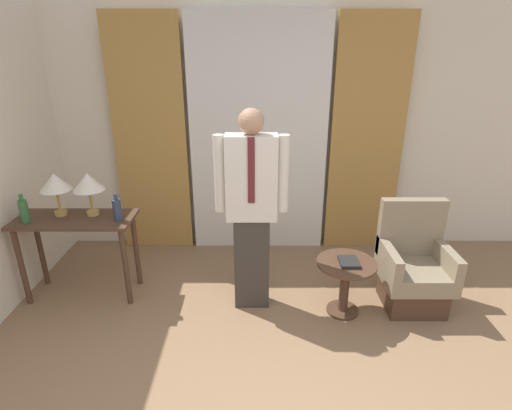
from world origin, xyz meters
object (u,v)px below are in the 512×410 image
table_lamp_right (87,183)px  armchair (412,270)px  desk (76,233)px  book (348,262)px  table_lamp_left (54,183)px  bottle_by_lamp (23,211)px  side_table (344,278)px  bottle_near_edge (116,210)px  person (251,205)px

table_lamp_right → armchair: table_lamp_right is taller
table_lamp_right → armchair: 3.03m
desk → book: (2.44, -0.32, -0.12)m
book → table_lamp_left: bearing=171.4°
table_lamp_left → table_lamp_right: (0.29, 0.00, 0.00)m
bottle_by_lamp → side_table: bottle_by_lamp is taller
armchair → desk: bearing=177.1°
table_lamp_right → book: bearing=-9.6°
table_lamp_right → bottle_near_edge: table_lamp_right is taller
desk → person: (1.61, -0.17, 0.34)m
table_lamp_left → bottle_by_lamp: bearing=-145.4°
book → bottle_by_lamp: bearing=175.4°
bottle_near_edge → person: (1.19, -0.11, 0.09)m
table_lamp_right → side_table: size_ratio=0.76×
bottle_by_lamp → table_lamp_right: bearing=17.0°
table_lamp_left → person: (1.76, -0.24, -0.12)m
table_lamp_left → person: bearing=-7.7°
bottle_near_edge → desk: bearing=173.0°
table_lamp_right → bottle_near_edge: size_ratio=1.59×
table_lamp_right → bottle_by_lamp: size_ratio=1.53×
bottle_near_edge → side_table: size_ratio=0.48×
armchair → table_lamp_left: bearing=176.0°
person → armchair: bearing=0.4°
desk → table_lamp_right: (0.15, 0.07, 0.46)m
side_table → desk: bearing=173.1°
table_lamp_left → armchair: 3.32m
bottle_near_edge → armchair: bottle_near_edge is taller
bottle_near_edge → person: 1.20m
armchair → book: (-0.63, -0.16, 0.18)m
table_lamp_left → bottle_near_edge: bearing=-12.2°
person → book: bearing=-10.4°
bottle_near_edge → person: person is taller
book → desk: bearing=172.6°
desk → table_lamp_left: table_lamp_left is taller
bottle_by_lamp → armchair: (3.46, -0.07, -0.56)m
desk → bottle_by_lamp: bearing=-166.7°
desk → bottle_near_edge: (0.42, -0.05, 0.26)m
desk → bottle_near_edge: bearing=-7.0°
bottle_near_edge → armchair: 2.72m
bottle_near_edge → armchair: size_ratio=0.26×
armchair → side_table: armchair is taller
side_table → book: bearing=-62.9°
table_lamp_right → desk: bearing=-154.2°
table_lamp_right → side_table: 2.43m
desk → bottle_by_lamp: (-0.38, -0.09, 0.26)m
desk → bottle_by_lamp: bottle_by_lamp is taller
table_lamp_right → bottle_by_lamp: table_lamp_right is taller
bottle_by_lamp → person: size_ratio=0.14×
bottle_near_edge → side_table: bottle_near_edge is taller
desk → table_lamp_right: 0.49m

